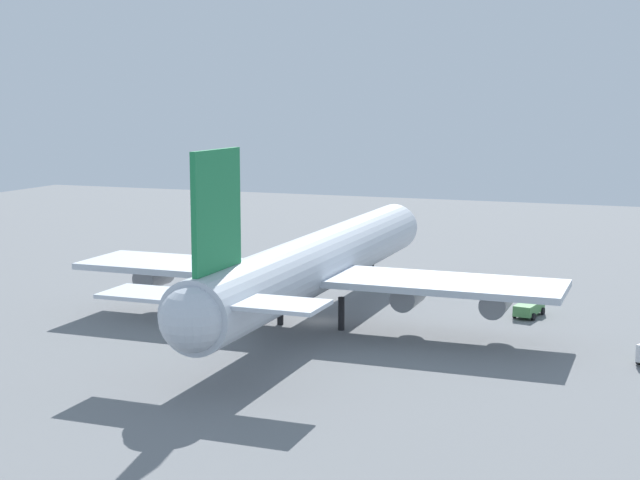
# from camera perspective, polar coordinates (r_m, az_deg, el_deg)

# --- Properties ---
(ground_plane) EXTENTS (260.90, 260.90, 0.00)m
(ground_plane) POSITION_cam_1_polar(r_m,az_deg,el_deg) (105.42, 0.00, -4.94)
(ground_plane) COLOR slate
(cargo_airplane) EXTENTS (65.23, 53.83, 20.39)m
(cargo_airplane) POSITION_cam_1_polar(r_m,az_deg,el_deg) (103.85, -0.04, -1.36)
(cargo_airplane) COLOR silver
(cargo_airplane) RESTS_ON ground_plane
(fuel_truck) EXTENTS (5.66, 3.19, 2.49)m
(fuel_truck) POSITION_cam_1_polar(r_m,az_deg,el_deg) (110.42, 12.60, -3.91)
(fuel_truck) COLOR #4C8C4C
(fuel_truck) RESTS_ON ground_plane
(safety_cone_nose) EXTENTS (0.45, 0.45, 0.64)m
(safety_cone_nose) POSITION_cam_1_polar(r_m,az_deg,el_deg) (132.17, 5.20, -2.06)
(safety_cone_nose) COLOR orange
(safety_cone_nose) RESTS_ON ground_plane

